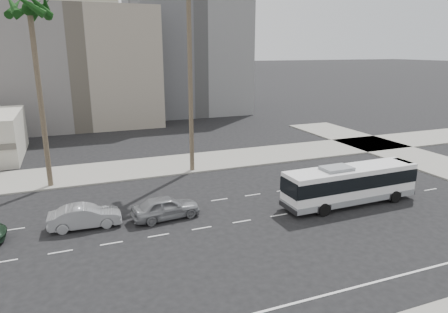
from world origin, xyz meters
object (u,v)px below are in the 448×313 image
car_a (166,207)px  palm_mid (30,13)px  city_bus (350,183)px  car_b (85,216)px

car_a → palm_mid: 18.98m
city_bus → car_b: size_ratio=2.34×
car_b → city_bus: bearing=-96.4°
city_bus → car_b: city_bus is taller
car_a → car_b: (-5.50, 0.56, -0.04)m
city_bus → car_a: city_bus is taller
city_bus → palm_mid: (-22.12, 12.92, 12.91)m
car_b → palm_mid: (-2.49, 9.79, 13.81)m
city_bus → palm_mid: bearing=148.6°
car_a → palm_mid: size_ratio=0.30×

